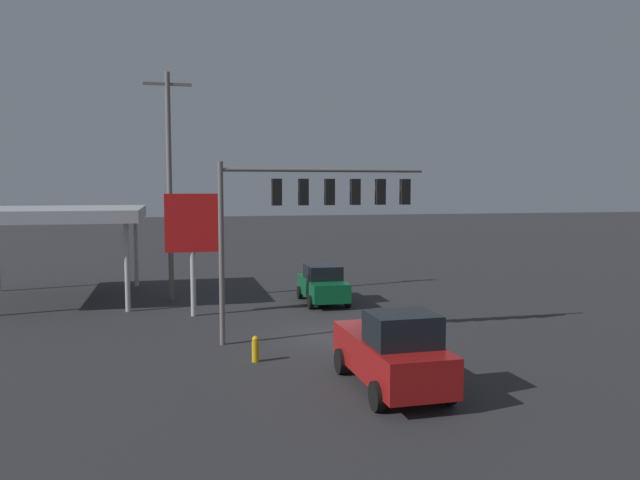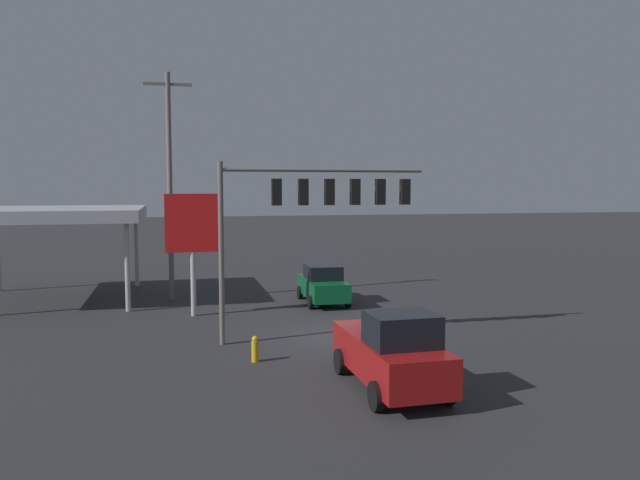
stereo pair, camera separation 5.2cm
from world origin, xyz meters
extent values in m
plane|color=#2D2D30|center=(0.00, 0.00, 0.00)|extent=(200.00, 200.00, 0.00)
cylinder|color=slate|center=(4.29, 0.34, 3.40)|extent=(0.20, 0.20, 6.79)
cylinder|color=slate|center=(0.38, 0.34, 6.49)|extent=(7.83, 0.14, 0.14)
cube|color=black|center=(2.22, 0.34, 5.67)|extent=(0.36, 0.28, 1.00)
sphere|color=#FF4141|center=(2.22, 0.15, 5.97)|extent=(0.22, 0.22, 0.22)
sphere|color=#392305|center=(2.22, 0.15, 5.67)|extent=(0.22, 0.22, 0.22)
sphere|color=black|center=(2.22, 0.15, 5.37)|extent=(0.22, 0.22, 0.22)
cube|color=black|center=(1.20, 0.34, 5.67)|extent=(0.36, 0.28, 1.00)
sphere|color=#FF4141|center=(1.20, 0.15, 5.97)|extent=(0.22, 0.22, 0.22)
sphere|color=#392305|center=(1.20, 0.15, 5.67)|extent=(0.22, 0.22, 0.22)
sphere|color=black|center=(1.20, 0.15, 5.37)|extent=(0.22, 0.22, 0.22)
cube|color=black|center=(0.18, 0.34, 5.67)|extent=(0.36, 0.28, 1.00)
sphere|color=#FF4141|center=(0.18, 0.15, 5.97)|extent=(0.22, 0.22, 0.22)
sphere|color=#392305|center=(0.18, 0.15, 5.67)|extent=(0.22, 0.22, 0.22)
sphere|color=black|center=(0.18, 0.15, 5.37)|extent=(0.22, 0.22, 0.22)
cube|color=black|center=(-0.84, 0.34, 5.67)|extent=(0.36, 0.28, 1.00)
sphere|color=#FF4141|center=(-0.84, 0.15, 5.97)|extent=(0.22, 0.22, 0.22)
sphere|color=#392305|center=(-0.84, 0.15, 5.67)|extent=(0.22, 0.22, 0.22)
sphere|color=black|center=(-0.84, 0.15, 5.37)|extent=(0.22, 0.22, 0.22)
cube|color=black|center=(-1.85, 0.34, 5.67)|extent=(0.36, 0.28, 1.00)
sphere|color=#FF4141|center=(-1.85, 0.15, 5.97)|extent=(0.22, 0.22, 0.22)
sphere|color=#392305|center=(-1.85, 0.15, 5.67)|extent=(0.22, 0.22, 0.22)
sphere|color=black|center=(-1.85, 0.15, 5.37)|extent=(0.22, 0.22, 0.22)
cube|color=black|center=(-2.87, 0.34, 5.67)|extent=(0.36, 0.28, 1.00)
sphere|color=#FF4141|center=(-2.87, 0.15, 5.97)|extent=(0.22, 0.22, 0.22)
sphere|color=#392305|center=(-2.87, 0.15, 5.67)|extent=(0.22, 0.22, 0.22)
sphere|color=black|center=(-2.87, 0.15, 5.37)|extent=(0.22, 0.22, 0.22)
cylinder|color=slate|center=(6.13, -9.40, 5.80)|extent=(0.26, 0.26, 11.61)
cube|color=slate|center=(6.13, -9.40, 11.01)|extent=(2.40, 0.14, 0.14)
cube|color=#B2B7BC|center=(11.87, -10.74, 4.48)|extent=(8.67, 8.84, 0.60)
cube|color=red|center=(11.87, -15.18, 4.48)|extent=(8.67, 0.06, 0.36)
cylinder|color=#B7B7BC|center=(8.14, -14.56, 2.09)|extent=(0.24, 0.24, 4.18)
cylinder|color=#B7B7BC|center=(8.14, -6.92, 2.09)|extent=(0.24, 0.24, 4.18)
cylinder|color=#B7B7BC|center=(5.16, -5.17, 2.78)|extent=(0.24, 0.24, 5.56)
cube|color=red|center=(5.16, -5.17, 4.24)|extent=(2.42, 0.24, 2.63)
cube|color=black|center=(5.16, -5.30, 4.24)|extent=(1.70, 0.04, 0.92)
cube|color=maroon|center=(-0.08, 6.54, 0.95)|extent=(2.09, 5.24, 1.10)
cube|color=black|center=(-0.10, 7.44, 1.95)|extent=(1.87, 1.63, 0.90)
cylinder|color=black|center=(-1.13, 8.21, 0.40)|extent=(0.23, 0.80, 0.80)
cylinder|color=black|center=(0.91, 8.25, 0.40)|extent=(0.23, 0.80, 0.80)
cylinder|color=black|center=(-1.07, 4.83, 0.40)|extent=(0.23, 0.80, 0.80)
cylinder|color=black|center=(0.97, 4.87, 0.40)|extent=(0.23, 0.80, 0.80)
cube|color=#0C592D|center=(-1.31, -6.89, 0.78)|extent=(1.87, 4.43, 0.90)
cube|color=black|center=(-1.31, -6.89, 1.58)|extent=(1.69, 2.02, 0.70)
cylinder|color=black|center=(-2.21, -5.45, 0.33)|extent=(0.23, 0.66, 0.66)
cylinder|color=black|center=(-0.37, -5.48, 0.33)|extent=(0.23, 0.66, 0.66)
cylinder|color=black|center=(-2.25, -8.31, 0.33)|extent=(0.23, 0.66, 0.66)
cylinder|color=black|center=(-0.41, -8.34, 0.33)|extent=(0.23, 0.66, 0.66)
cylinder|color=gold|center=(3.40, 2.90, 0.35)|extent=(0.24, 0.24, 0.70)
sphere|color=gold|center=(3.40, 2.90, 0.77)|extent=(0.22, 0.22, 0.22)
camera|label=1|loc=(6.04, 23.37, 5.88)|focal=35.00mm
camera|label=2|loc=(5.99, 23.39, 5.88)|focal=35.00mm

